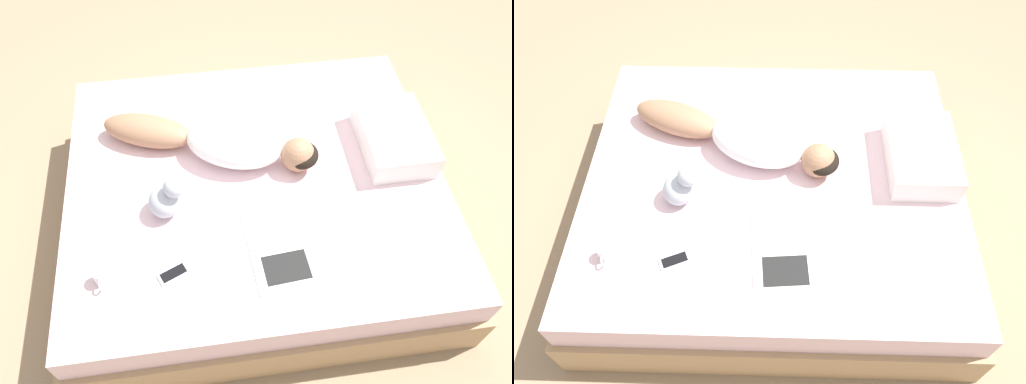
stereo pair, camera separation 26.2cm
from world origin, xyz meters
The scene contains 8 objects.
ground_plane centered at (0.00, 0.00, 0.00)m, with size 12.00×12.00×0.00m, color #9E8466.
bed centered at (0.00, 0.00, 0.23)m, with size 1.88×2.12×0.47m.
person centered at (-0.20, -0.17, 0.57)m, with size 0.64×1.24×0.20m.
open_magazine centered at (0.47, 0.06, 0.48)m, with size 0.52×0.35×0.01m.
coffee_mug centered at (0.53, -0.80, 0.52)m, with size 0.11×0.07×0.09m.
cell_phone centered at (0.54, -0.47, 0.48)m, with size 0.12×0.16×0.01m.
plush_toy centered at (0.16, -0.48, 0.58)m, with size 0.18×0.20×0.24m.
pillow centered at (-0.11, 0.81, 0.55)m, with size 0.53×0.36×0.15m.
Camera 1 is at (1.70, -0.23, 2.62)m, focal length 35.00 mm.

